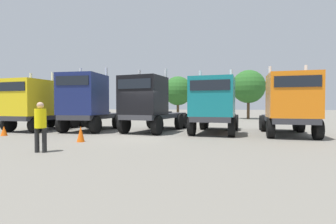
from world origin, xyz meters
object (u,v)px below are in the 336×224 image
(semi_truck_teal, at_px, (214,105))
(semi_truck_orange, at_px, (290,104))
(semi_truck_yellow, at_px, (35,105))
(visitor_in_hivis, at_px, (40,123))
(semi_truck_navy, at_px, (87,102))
(semi_truck_black, at_px, (149,104))
(traffic_cone_near, at_px, (81,134))
(traffic_cone_mid, at_px, (4,131))

(semi_truck_teal, relative_size, semi_truck_orange, 1.05)
(semi_truck_yellow, height_order, visitor_in_hivis, semi_truck_yellow)
(semi_truck_navy, height_order, semi_truck_orange, semi_truck_navy)
(semi_truck_teal, xyz_separation_m, semi_truck_orange, (4.11, -0.31, 0.04))
(semi_truck_navy, relative_size, semi_truck_orange, 0.97)
(semi_truck_black, relative_size, semi_truck_orange, 1.09)
(semi_truck_yellow, bearing_deg, traffic_cone_near, 60.08)
(semi_truck_teal, relative_size, traffic_cone_near, 8.58)
(semi_truck_yellow, bearing_deg, traffic_cone_mid, 12.17)
(semi_truck_teal, bearing_deg, visitor_in_hivis, -33.33)
(traffic_cone_near, bearing_deg, semi_truck_teal, 38.36)
(semi_truck_teal, height_order, visitor_in_hivis, semi_truck_teal)
(semi_truck_yellow, height_order, semi_truck_orange, semi_truck_orange)
(traffic_cone_near, bearing_deg, traffic_cone_mid, 167.16)
(semi_truck_black, relative_size, semi_truck_teal, 1.03)
(semi_truck_orange, bearing_deg, semi_truck_yellow, -86.05)
(semi_truck_yellow, xyz_separation_m, semi_truck_orange, (16.01, 0.26, 0.02))
(semi_truck_yellow, relative_size, semi_truck_orange, 1.02)
(semi_truck_orange, bearing_deg, traffic_cone_near, -63.32)
(semi_truck_yellow, distance_m, visitor_in_hivis, 9.15)
(semi_truck_yellow, height_order, semi_truck_black, semi_truck_black)
(semi_truck_black, xyz_separation_m, semi_truck_orange, (8.19, -0.39, -0.03))
(semi_truck_yellow, distance_m, traffic_cone_mid, 3.26)
(semi_truck_teal, distance_m, visitor_in_hivis, 9.53)
(semi_truck_black, relative_size, traffic_cone_near, 8.85)
(semi_truck_black, relative_size, traffic_cone_mid, 11.95)
(semi_truck_orange, distance_m, traffic_cone_mid, 16.04)
(semi_truck_yellow, bearing_deg, semi_truck_orange, 96.04)
(traffic_cone_mid, bearing_deg, semi_truck_yellow, 97.05)
(semi_truck_navy, xyz_separation_m, visitor_in_hivis, (2.29, -7.21, -0.89))
(traffic_cone_mid, bearing_deg, semi_truck_teal, 16.66)
(semi_truck_black, bearing_deg, traffic_cone_near, -12.10)
(semi_truck_yellow, xyz_separation_m, traffic_cone_mid, (0.36, -2.89, -1.47))
(semi_truck_black, bearing_deg, semi_truck_yellow, -75.86)
(visitor_in_hivis, height_order, traffic_cone_mid, visitor_in_hivis)
(semi_truck_yellow, height_order, traffic_cone_near, semi_truck_yellow)
(semi_truck_navy, xyz_separation_m, traffic_cone_near, (2.23, -4.48, -1.58))
(semi_truck_teal, bearing_deg, traffic_cone_mid, -68.25)
(semi_truck_teal, bearing_deg, traffic_cone_near, -46.55)
(semi_truck_yellow, bearing_deg, semi_truck_navy, 100.11)
(visitor_in_hivis, distance_m, traffic_cone_near, 2.81)
(semi_truck_teal, relative_size, traffic_cone_mid, 11.59)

